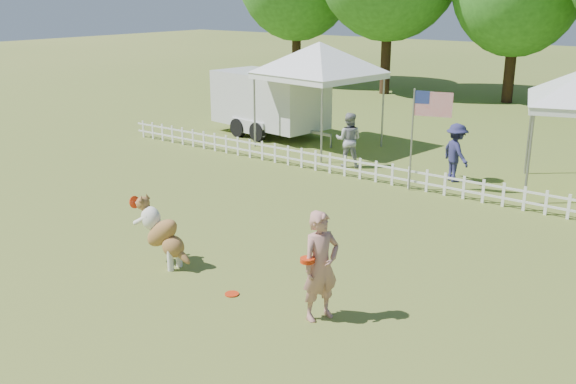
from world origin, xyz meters
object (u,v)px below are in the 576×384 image
Objects in this scene: dog at (163,233)px; cargo_trailer at (269,103)px; spectator_b at (456,153)px; handler at (321,266)px; flag_pole at (412,140)px; spectator_a at (349,140)px; frisbee_on_turf at (232,294)px; canopy_tent_left at (319,96)px.

cargo_trailer is (-5.78, 10.42, 0.50)m from dog.
handler is at bearing 134.64° from spectator_b.
spectator_b is at bearing 73.82° from dog.
spectator_a is (-2.56, 1.09, -0.52)m from flag_pole.
flag_pole reaches higher than spectator_b.
handler reaches higher than frisbee_on_turf.
spectator_b is at bearing -4.13° from cargo_trailer.
dog is at bearing -63.68° from canopy_tent_left.
flag_pole is at bearing 93.02° from frisbee_on_turf.
spectator_a is (-4.61, 8.22, -0.08)m from handler.
spectator_a is (4.69, -2.12, -0.34)m from cargo_trailer.
canopy_tent_left is at bearing 117.01° from frisbee_on_turf.
handler is 3.53m from dog.
cargo_trailer is at bearing 140.27° from flag_pole.
dog is at bearing 111.81° from spectator_b.
frisbee_on_turf is 0.15× the size of spectator_b.
canopy_tent_left is at bearing -59.09° from spectator_a.
handler is 7.43m from flag_pole.
canopy_tent_left reaches higher than cargo_trailer.
frisbee_on_turf is 13.10m from cargo_trailer.
handler reaches higher than spectator_b.
cargo_trailer is at bearing -47.08° from spectator_a.
spectator_b reaches higher than frisbee_on_turf.
spectator_b is at bearing 165.08° from spectator_a.
handler is at bearing -47.32° from canopy_tent_left.
handler is at bearing -89.77° from flag_pole.
handler is 0.67× the size of flag_pole.
frisbee_on_turf is (-1.66, -0.24, -0.88)m from handler.
frisbee_on_turf is 11.43m from canopy_tent_left.
flag_pole reaches higher than spectator_a.
flag_pole is 1.65× the size of spectator_a.
handler is 7.35× the size of frisbee_on_turf.
spectator_b is (2.06, 8.73, 0.15)m from dog.
cargo_trailer reaches higher than handler.
cargo_trailer is 3.23× the size of spectator_a.
canopy_tent_left reaches higher than frisbee_on_turf.
spectator_a is 1.01× the size of spectator_b.
canopy_tent_left reaches higher than flag_pole.
handler is 8.77m from spectator_b.
frisbee_on_turf is at bearing 123.77° from spectator_b.
canopy_tent_left reaches higher than dog.
handler is 1.11× the size of spectator_b.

